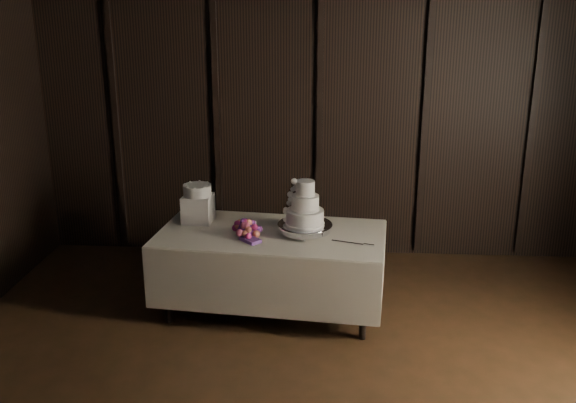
{
  "coord_description": "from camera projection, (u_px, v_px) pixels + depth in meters",
  "views": [
    {
      "loc": [
        0.09,
        -3.25,
        2.73
      ],
      "look_at": [
        -0.25,
        2.03,
        1.05
      ],
      "focal_mm": 40.0,
      "sensor_mm": 36.0,
      "label": 1
    }
  ],
  "objects": [
    {
      "name": "bouquet",
      "position": [
        246.0,
        229.0,
        5.54
      ],
      "size": [
        0.5,
        0.5,
        0.19
      ],
      "primitive_type": null,
      "rotation": [
        0.0,
        0.0,
        -0.79
      ],
      "color": "#BF4767",
      "rests_on": "display_table"
    },
    {
      "name": "small_cake",
      "position": [
        197.0,
        190.0,
        5.84
      ],
      "size": [
        0.33,
        0.33,
        0.1
      ],
      "primitive_type": "cylinder",
      "rotation": [
        0.0,
        0.0,
        0.39
      ],
      "color": "white",
      "rests_on": "box_pedestal"
    },
    {
      "name": "display_table",
      "position": [
        271.0,
        268.0,
        5.76
      ],
      "size": [
        2.09,
        1.25,
        0.76
      ],
      "rotation": [
        0.0,
        0.0,
        -0.11
      ],
      "color": "beige",
      "rests_on": "ground"
    },
    {
      "name": "cake_knife",
      "position": [
        347.0,
        242.0,
        5.41
      ],
      "size": [
        0.36,
        0.14,
        0.01
      ],
      "primitive_type": "cube",
      "rotation": [
        0.0,
        0.0,
        -0.31
      ],
      "color": "silver",
      "rests_on": "display_table"
    },
    {
      "name": "cake_stand",
      "position": [
        305.0,
        229.0,
        5.61
      ],
      "size": [
        0.56,
        0.56,
        0.09
      ],
      "primitive_type": "cylinder",
      "rotation": [
        0.0,
        0.0,
        0.16
      ],
      "color": "silver",
      "rests_on": "display_table"
    },
    {
      "name": "room",
      "position": [
        310.0,
        237.0,
        3.47
      ],
      "size": [
        6.08,
        7.08,
        3.08
      ],
      "color": "black",
      "rests_on": "ground"
    },
    {
      "name": "wedding_cake",
      "position": [
        302.0,
        208.0,
        5.54
      ],
      "size": [
        0.37,
        0.33,
        0.39
      ],
      "rotation": [
        0.0,
        0.0,
        -0.17
      ],
      "color": "white",
      "rests_on": "cake_stand"
    },
    {
      "name": "box_pedestal",
      "position": [
        198.0,
        209.0,
        5.9
      ],
      "size": [
        0.28,
        0.28,
        0.25
      ],
      "primitive_type": "cube",
      "rotation": [
        0.0,
        0.0,
        -0.07
      ],
      "color": "white",
      "rests_on": "display_table"
    }
  ]
}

